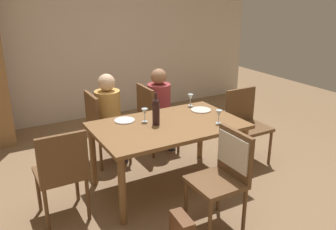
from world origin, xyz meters
name	(u,v)px	position (x,y,z in m)	size (l,w,h in m)	color
ground_plane	(168,184)	(0.00, 0.00, 0.00)	(10.00, 10.00, 0.00)	#846647
rear_room_partition	(87,37)	(0.00, 2.69, 1.35)	(6.40, 0.12, 2.70)	beige
dining_table	(168,131)	(0.00, 0.00, 0.65)	(1.58, 0.97, 0.73)	brown
chair_far_right	(153,114)	(0.27, 0.87, 0.53)	(0.44, 0.44, 0.92)	brown
chair_far_left	(102,123)	(-0.44, 0.87, 0.53)	(0.44, 0.44, 0.92)	brown
chair_left_end	(62,170)	(-1.17, -0.09, 0.53)	(0.44, 0.44, 0.92)	brown
chair_right_end	(245,120)	(1.17, 0.09, 0.53)	(0.44, 0.44, 0.92)	brown
chair_near	(228,166)	(0.12, -0.87, 0.59)	(0.46, 0.44, 0.92)	brown
person_woman_host	(161,104)	(0.38, 0.87, 0.65)	(0.35, 0.31, 1.13)	#33333D
person_man_bearded	(110,112)	(-0.33, 0.87, 0.66)	(0.36, 0.31, 1.14)	#33333D
wine_bottle_tall_green	(156,111)	(-0.12, 0.05, 0.89)	(0.08, 0.08, 0.35)	black
wine_glass_near_left	(145,112)	(-0.18, 0.18, 0.84)	(0.07, 0.07, 0.15)	silver
wine_glass_centre	(219,114)	(0.48, -0.25, 0.84)	(0.07, 0.07, 0.15)	silver
wine_glass_near_right	(191,98)	(0.55, 0.41, 0.84)	(0.07, 0.07, 0.15)	silver
dinner_plate_host	(201,110)	(0.56, 0.19, 0.74)	(0.24, 0.24, 0.01)	silver
dinner_plate_guest_left	(125,120)	(-0.37, 0.31, 0.74)	(0.22, 0.22, 0.01)	white
handbag	(182,227)	(-0.35, -0.87, 0.11)	(0.28, 0.12, 0.22)	brown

